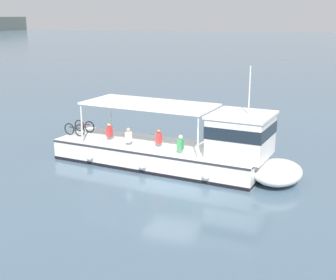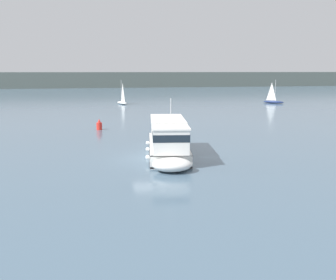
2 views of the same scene
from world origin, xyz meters
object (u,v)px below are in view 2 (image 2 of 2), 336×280
sailboat_mid_channel (122,102)px  channel_buoy (99,125)px  sailboat_far_left (273,101)px  ferry_main (169,147)px

sailboat_mid_channel → channel_buoy: sailboat_mid_channel is taller
sailboat_mid_channel → channel_buoy: bearing=-100.0°
sailboat_far_left → sailboat_mid_channel: (-34.25, 4.91, 0.00)m
sailboat_mid_channel → channel_buoy: (-6.70, -38.14, 0.03)m
ferry_main → sailboat_mid_channel: bearing=88.3°
ferry_main → sailboat_mid_channel: size_ratio=2.41×
sailboat_far_left → sailboat_mid_channel: same height
channel_buoy → sailboat_mid_channel: bearing=80.0°
ferry_main → sailboat_mid_channel: (1.65, 56.04, -0.47)m
sailboat_far_left → sailboat_mid_channel: 34.61m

